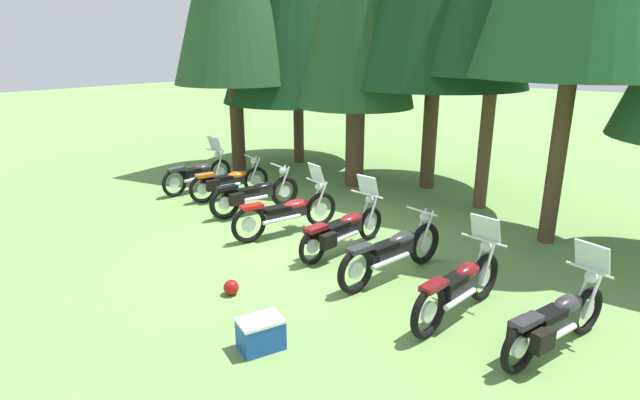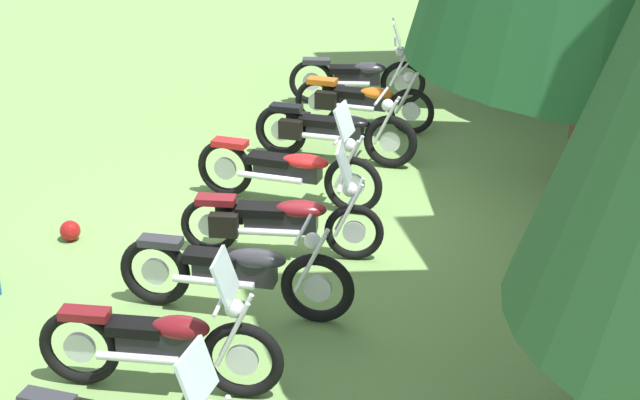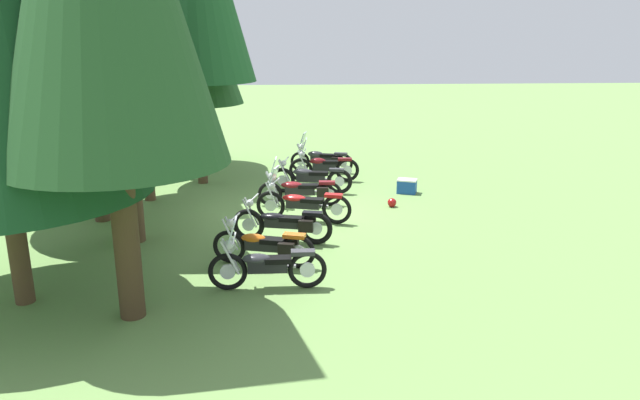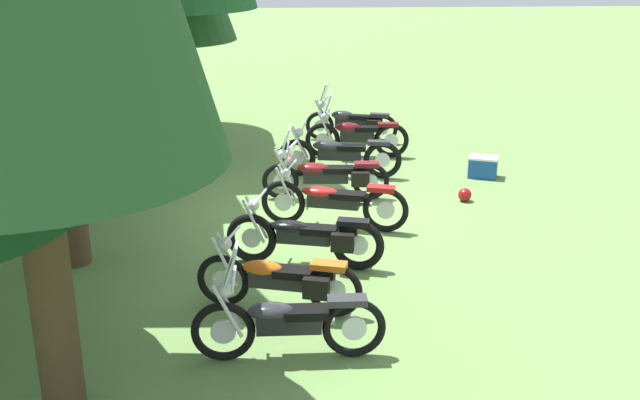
# 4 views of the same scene
# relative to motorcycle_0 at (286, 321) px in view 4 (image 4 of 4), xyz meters

# --- Properties ---
(ground_plane) EXTENTS (80.00, 80.00, 0.00)m
(ground_plane) POSITION_rel_motorcycle_0_xyz_m (4.69, -0.82, -0.48)
(ground_plane) COLOR #6B934C
(motorcycle_0) EXTENTS (0.68, 2.18, 1.37)m
(motorcycle_0) POSITION_rel_motorcycle_0_xyz_m (0.00, 0.00, 0.00)
(motorcycle_0) COLOR black
(motorcycle_0) RESTS_ON ground_plane
(motorcycle_1) EXTENTS (0.89, 2.11, 1.00)m
(motorcycle_1) POSITION_rel_motorcycle_0_xyz_m (1.15, 0.04, -0.03)
(motorcycle_1) COLOR black
(motorcycle_1) RESTS_ON ground_plane
(motorcycle_2) EXTENTS (0.93, 2.28, 1.03)m
(motorcycle_2) POSITION_rel_motorcycle_0_xyz_m (2.52, -0.34, -0.02)
(motorcycle_2) COLOR black
(motorcycle_2) RESTS_ON ground_plane
(motorcycle_3) EXTENTS (0.90, 2.38, 1.38)m
(motorcycle_3) POSITION_rel_motorcycle_0_xyz_m (4.02, -0.81, 0.01)
(motorcycle_3) COLOR black
(motorcycle_3) RESTS_ON ground_plane
(motorcycle_4) EXTENTS (0.77, 2.30, 1.34)m
(motorcycle_4) POSITION_rel_motorcycle_0_xyz_m (5.45, -0.83, -0.01)
(motorcycle_4) COLOR black
(motorcycle_4) RESTS_ON ground_plane
(motorcycle_5) EXTENTS (0.69, 2.43, 1.03)m
(motorcycle_5) POSITION_rel_motorcycle_0_xyz_m (6.75, -1.15, -0.01)
(motorcycle_5) COLOR black
(motorcycle_5) RESTS_ON ground_plane
(motorcycle_6) EXTENTS (0.71, 2.23, 1.38)m
(motorcycle_6) POSITION_rel_motorcycle_0_xyz_m (8.16, -1.63, 0.01)
(motorcycle_6) COLOR black
(motorcycle_6) RESTS_ON ground_plane
(motorcycle_7) EXTENTS (0.86, 2.11, 1.35)m
(motorcycle_7) POSITION_rel_motorcycle_0_xyz_m (9.46, -1.69, -0.01)
(motorcycle_7) COLOR black
(motorcycle_7) RESTS_ON ground_plane
(picnic_cooler) EXTENTS (0.57, 0.66, 0.42)m
(picnic_cooler) POSITION_rel_motorcycle_0_xyz_m (6.58, -4.00, -0.26)
(picnic_cooler) COLOR #19479E
(picnic_cooler) RESTS_ON ground_plane
(dropped_helmet) EXTENTS (0.24, 0.24, 0.24)m
(dropped_helmet) POSITION_rel_motorcycle_0_xyz_m (5.17, -3.30, -0.35)
(dropped_helmet) COLOR maroon
(dropped_helmet) RESTS_ON ground_plane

